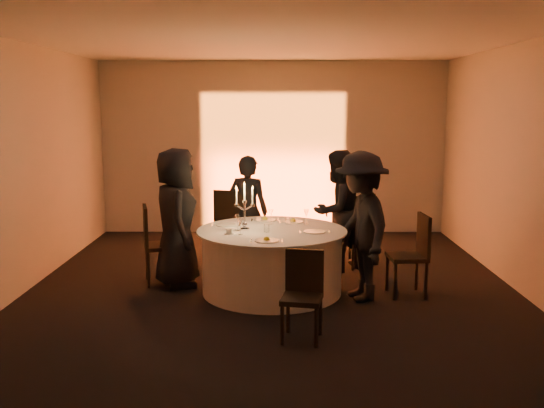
{
  "coord_description": "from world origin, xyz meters",
  "views": [
    {
      "loc": [
        0.04,
        -7.11,
        2.26
      ],
      "look_at": [
        0.0,
        0.2,
        1.05
      ],
      "focal_mm": 40.0,
      "sensor_mm": 36.0,
      "label": 1
    }
  ],
  "objects_px": {
    "chair_left": "(155,240)",
    "guest_left": "(176,218)",
    "chair_back_left": "(233,222)",
    "guest_right": "(361,226)",
    "guest_back_left": "(248,211)",
    "chair_back_right": "(357,226)",
    "chair_front": "(303,290)",
    "banquet_table": "(272,261)",
    "candelabra": "(245,213)",
    "guest_back_right": "(337,211)",
    "chair_right": "(414,250)",
    "coffee_cup": "(229,231)"
  },
  "relations": [
    {
      "from": "chair_left",
      "to": "chair_back_left",
      "type": "bearing_deg",
      "value": -57.4
    },
    {
      "from": "coffee_cup",
      "to": "guest_right",
      "type": "bearing_deg",
      "value": -0.16
    },
    {
      "from": "chair_front",
      "to": "guest_left",
      "type": "relative_size",
      "value": 0.5
    },
    {
      "from": "chair_back_left",
      "to": "guest_back_left",
      "type": "height_order",
      "value": "guest_back_left"
    },
    {
      "from": "banquet_table",
      "to": "guest_right",
      "type": "xyz_separation_m",
      "value": [
        1.03,
        -0.25,
        0.48
      ]
    },
    {
      "from": "banquet_table",
      "to": "coffee_cup",
      "type": "relative_size",
      "value": 16.36
    },
    {
      "from": "chair_back_left",
      "to": "chair_back_right",
      "type": "xyz_separation_m",
      "value": [
        1.74,
        -0.17,
        -0.03
      ]
    },
    {
      "from": "banquet_table",
      "to": "chair_right",
      "type": "relative_size",
      "value": 1.85
    },
    {
      "from": "guest_back_left",
      "to": "coffee_cup",
      "type": "bearing_deg",
      "value": 99.89
    },
    {
      "from": "coffee_cup",
      "to": "chair_right",
      "type": "bearing_deg",
      "value": 3.42
    },
    {
      "from": "guest_back_right",
      "to": "coffee_cup",
      "type": "bearing_deg",
      "value": -0.5
    },
    {
      "from": "guest_back_left",
      "to": "chair_back_right",
      "type": "bearing_deg",
      "value": -164.7
    },
    {
      "from": "chair_front",
      "to": "candelabra",
      "type": "relative_size",
      "value": 1.49
    },
    {
      "from": "guest_right",
      "to": "candelabra",
      "type": "bearing_deg",
      "value": -113.91
    },
    {
      "from": "guest_right",
      "to": "chair_right",
      "type": "bearing_deg",
      "value": 88.04
    },
    {
      "from": "chair_right",
      "to": "candelabra",
      "type": "xyz_separation_m",
      "value": [
        -2.01,
        0.11,
        0.42
      ]
    },
    {
      "from": "chair_right",
      "to": "chair_front",
      "type": "height_order",
      "value": "chair_right"
    },
    {
      "from": "chair_back_right",
      "to": "chair_back_left",
      "type": "bearing_deg",
      "value": -47.87
    },
    {
      "from": "banquet_table",
      "to": "chair_left",
      "type": "xyz_separation_m",
      "value": [
        -1.48,
        0.35,
        0.18
      ]
    },
    {
      "from": "guest_right",
      "to": "coffee_cup",
      "type": "distance_m",
      "value": 1.53
    },
    {
      "from": "guest_back_left",
      "to": "candelabra",
      "type": "relative_size",
      "value": 2.71
    },
    {
      "from": "chair_front",
      "to": "chair_back_right",
      "type": "bearing_deg",
      "value": 82.71
    },
    {
      "from": "chair_left",
      "to": "guest_back_right",
      "type": "height_order",
      "value": "guest_back_right"
    },
    {
      "from": "guest_right",
      "to": "candelabra",
      "type": "distance_m",
      "value": 1.38
    },
    {
      "from": "chair_left",
      "to": "guest_left",
      "type": "distance_m",
      "value": 0.42
    },
    {
      "from": "chair_back_right",
      "to": "chair_front",
      "type": "relative_size",
      "value": 1.19
    },
    {
      "from": "chair_front",
      "to": "banquet_table",
      "type": "bearing_deg",
      "value": 112.97
    },
    {
      "from": "guest_back_left",
      "to": "candelabra",
      "type": "distance_m",
      "value": 1.2
    },
    {
      "from": "guest_back_left",
      "to": "coffee_cup",
      "type": "height_order",
      "value": "guest_back_left"
    },
    {
      "from": "chair_right",
      "to": "guest_left",
      "type": "distance_m",
      "value": 2.92
    },
    {
      "from": "guest_left",
      "to": "candelabra",
      "type": "height_order",
      "value": "guest_left"
    },
    {
      "from": "chair_back_right",
      "to": "guest_back_right",
      "type": "height_order",
      "value": "guest_back_right"
    },
    {
      "from": "chair_right",
      "to": "guest_right",
      "type": "height_order",
      "value": "guest_right"
    },
    {
      "from": "chair_back_left",
      "to": "candelabra",
      "type": "bearing_deg",
      "value": 120.59
    },
    {
      "from": "chair_left",
      "to": "guest_right",
      "type": "distance_m",
      "value": 2.59
    },
    {
      "from": "chair_left",
      "to": "chair_front",
      "type": "bearing_deg",
      "value": -150.02
    },
    {
      "from": "banquet_table",
      "to": "candelabra",
      "type": "relative_size",
      "value": 3.12
    },
    {
      "from": "banquet_table",
      "to": "guest_right",
      "type": "distance_m",
      "value": 1.16
    },
    {
      "from": "chair_left",
      "to": "chair_back_right",
      "type": "xyz_separation_m",
      "value": [
        2.65,
        0.82,
        0.02
      ]
    },
    {
      "from": "chair_back_left",
      "to": "guest_right",
      "type": "xyz_separation_m",
      "value": [
        1.59,
        -1.58,
        0.26
      ]
    },
    {
      "from": "banquet_table",
      "to": "guest_right",
      "type": "bearing_deg",
      "value": -13.57
    },
    {
      "from": "guest_back_right",
      "to": "candelabra",
      "type": "xyz_separation_m",
      "value": [
        -1.2,
        -0.97,
        0.14
      ]
    },
    {
      "from": "guest_left",
      "to": "guest_back_left",
      "type": "bearing_deg",
      "value": -55.77
    },
    {
      "from": "chair_left",
      "to": "candelabra",
      "type": "xyz_separation_m",
      "value": [
        1.15,
        -0.35,
        0.41
      ]
    },
    {
      "from": "chair_back_left",
      "to": "guest_right",
      "type": "bearing_deg",
      "value": 155.7
    },
    {
      "from": "chair_back_left",
      "to": "chair_front",
      "type": "bearing_deg",
      "value": 127.89
    },
    {
      "from": "chair_left",
      "to": "guest_back_left",
      "type": "xyz_separation_m",
      "value": [
        1.14,
        0.84,
        0.22
      ]
    },
    {
      "from": "guest_back_left",
      "to": "chair_front",
      "type": "bearing_deg",
      "value": 119.88
    },
    {
      "from": "chair_left",
      "to": "guest_back_left",
      "type": "distance_m",
      "value": 1.43
    },
    {
      "from": "guest_back_left",
      "to": "guest_left",
      "type": "bearing_deg",
      "value": 63.17
    }
  ]
}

